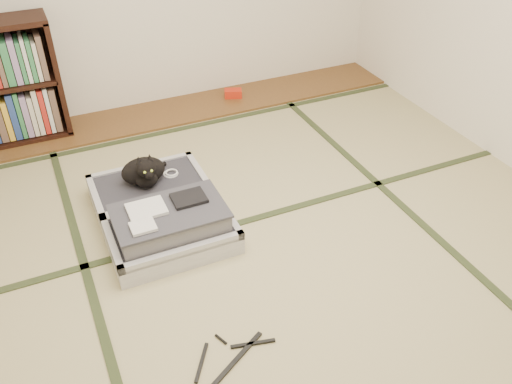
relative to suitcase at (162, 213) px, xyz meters
name	(u,v)px	position (x,y,z in m)	size (l,w,h in m)	color
floor	(273,262)	(0.48, -0.57, -0.10)	(4.50, 4.50, 0.00)	tan
wood_strip	(171,112)	(0.48, 1.43, -0.09)	(4.00, 0.50, 0.02)	brown
red_item	(233,93)	(1.07, 1.46, -0.05)	(0.15, 0.09, 0.07)	red
room_shell	(279,6)	(0.48, -0.57, 1.36)	(4.50, 4.50, 4.50)	white
tatami_borders	(240,213)	(0.48, -0.08, -0.10)	(4.00, 4.50, 0.01)	#2D381E
suitcase	(162,213)	(0.00, 0.00, 0.00)	(0.73, 0.97, 0.29)	silver
cat	(144,171)	(-0.02, 0.29, 0.14)	(0.32, 0.33, 0.26)	black
cable_coil	(171,173)	(0.16, 0.33, 0.05)	(0.10, 0.10, 0.02)	white
hanger	(230,358)	(0.01, -1.09, -0.09)	(0.44, 0.31, 0.01)	black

